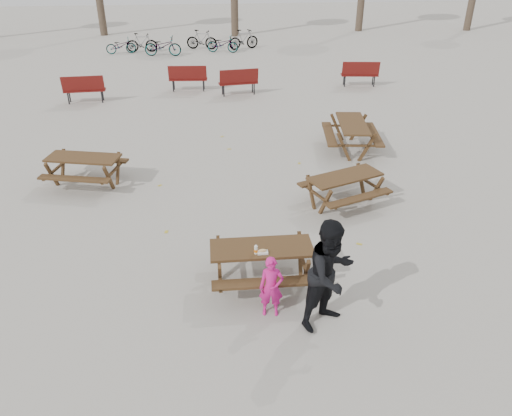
{
  "coord_description": "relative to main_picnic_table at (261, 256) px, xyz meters",
  "views": [
    {
      "loc": [
        -0.8,
        -7.24,
        5.61
      ],
      "look_at": [
        0.0,
        1.0,
        1.0
      ],
      "focal_mm": 35.0,
      "sensor_mm": 36.0,
      "label": 1
    }
  ],
  "objects": [
    {
      "name": "ground",
      "position": [
        0.0,
        0.0,
        -0.59
      ],
      "size": [
        80.0,
        80.0,
        0.0
      ],
      "primitive_type": "plane",
      "color": "gray",
      "rests_on": "ground"
    },
    {
      "name": "main_picnic_table",
      "position": [
        0.0,
        0.0,
        0.0
      ],
      "size": [
        1.8,
        1.45,
        0.78
      ],
      "color": "#352113",
      "rests_on": "ground"
    },
    {
      "name": "food_tray",
      "position": [
        -0.0,
        -0.2,
        0.21
      ],
      "size": [
        0.18,
        0.11,
        0.03
      ],
      "primitive_type": "cube",
      "color": "white",
      "rests_on": "main_picnic_table"
    },
    {
      "name": "bread_roll",
      "position": [
        -0.0,
        -0.2,
        0.25
      ],
      "size": [
        0.14,
        0.06,
        0.05
      ],
      "primitive_type": "ellipsoid",
      "color": "tan",
      "rests_on": "food_tray"
    },
    {
      "name": "soda_bottle",
      "position": [
        -0.12,
        -0.19,
        0.26
      ],
      "size": [
        0.07,
        0.07,
        0.17
      ],
      "color": "silver",
      "rests_on": "main_picnic_table"
    },
    {
      "name": "child",
      "position": [
        0.07,
        -0.85,
        -0.04
      ],
      "size": [
        0.43,
        0.31,
        1.1
      ],
      "primitive_type": "imported",
      "rotation": [
        0.0,
        0.0,
        -0.11
      ],
      "color": "#C71876",
      "rests_on": "ground"
    },
    {
      "name": "adult",
      "position": [
        0.96,
        -1.13,
        0.36
      ],
      "size": [
        1.16,
        1.1,
        1.89
      ],
      "primitive_type": "imported",
      "rotation": [
        0.0,
        0.0,
        0.58
      ],
      "color": "black",
      "rests_on": "ground"
    },
    {
      "name": "picnic_table_east",
      "position": [
        2.22,
        2.78,
        -0.22
      ],
      "size": [
        2.11,
        1.93,
        0.74
      ],
      "primitive_type": null,
      "rotation": [
        0.0,
        0.0,
        0.38
      ],
      "color": "#352113",
      "rests_on": "ground"
    },
    {
      "name": "picnic_table_north",
      "position": [
        -3.94,
        4.42,
        -0.21
      ],
      "size": [
        2.04,
        1.79,
        0.76
      ],
      "primitive_type": null,
      "rotation": [
        0.0,
        0.0,
        -0.23
      ],
      "color": "#352113",
      "rests_on": "ground"
    },
    {
      "name": "picnic_table_far",
      "position": [
        3.26,
        6.02,
        -0.17
      ],
      "size": [
        1.77,
        2.1,
        0.83
      ],
      "primitive_type": null,
      "rotation": [
        0.0,
        0.0,
        1.45
      ],
      "color": "#352113",
      "rests_on": "ground"
    },
    {
      "name": "park_bench_row",
      "position": [
        -0.28,
        12.25,
        -0.07
      ],
      "size": [
        12.35,
        1.84,
        1.03
      ],
      "color": "maroon",
      "rests_on": "ground"
    },
    {
      "name": "bicycle_row",
      "position": [
        -1.91,
        20.04,
        -0.11
      ],
      "size": [
        8.11,
        2.34,
        1.02
      ],
      "color": "black",
      "rests_on": "ground"
    },
    {
      "name": "fallen_leaves",
      "position": [
        0.5,
        2.5,
        -0.58
      ],
      "size": [
        11.0,
        11.0,
        0.01
      ],
      "primitive_type": null,
      "color": "gold",
      "rests_on": "ground"
    }
  ]
}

